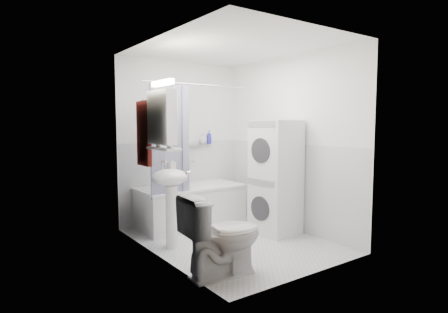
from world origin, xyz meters
TOP-DOWN VIEW (x-y plane):
  - floor at (0.00, 0.00)m, footprint 2.60×2.60m
  - room_walls at (0.00, 0.00)m, footprint 2.60×2.60m
  - wainscot at (0.00, 0.29)m, footprint 1.98×2.58m
  - door at (-0.95, -0.55)m, footprint 0.05×2.00m
  - bathtub at (-0.06, 0.92)m, footprint 1.52×0.72m
  - tub_spout at (0.14, 1.25)m, footprint 0.04×0.12m
  - curtain_rod at (-0.06, 0.62)m, footprint 1.70×0.02m
  - shower_curtain at (-0.54, 0.62)m, footprint 0.55×0.02m
  - sink at (-0.75, 0.21)m, footprint 0.44×0.37m
  - medicine_cabinet at (-0.90, 0.10)m, footprint 0.13×0.50m
  - shelf at (-0.89, 0.10)m, footprint 0.18×0.54m
  - shower_caddy at (0.19, 1.24)m, footprint 0.22×0.06m
  - towel at (-0.94, 0.52)m, footprint 0.07×0.33m
  - washer_dryer at (0.68, -0.07)m, footprint 0.59×0.58m
  - toilet at (-0.72, -0.81)m, footprint 0.85×0.53m
  - soap_pump at (-0.71, 0.25)m, footprint 0.08×0.17m
  - shelf_bottle at (-0.89, -0.05)m, footprint 0.07×0.18m
  - shelf_cup at (-0.89, 0.22)m, footprint 0.10×0.09m
  - shampoo_a at (0.35, 1.24)m, footprint 0.13×0.17m
  - shampoo_b at (0.47, 1.24)m, footprint 0.08×0.21m

SIDE VIEW (x-z plane):
  - floor at x=0.00m, z-range 0.00..0.00m
  - bathtub at x=-0.06m, z-range 0.03..0.61m
  - toilet at x=-0.72m, z-range 0.00..0.79m
  - wainscot at x=0.00m, z-range -0.69..1.89m
  - sink at x=-0.75m, z-range 0.18..1.22m
  - washer_dryer at x=0.68m, z-range 0.00..1.52m
  - tub_spout at x=0.14m, z-range 0.88..0.92m
  - soap_pump at x=-0.71m, z-range 0.91..0.99m
  - door at x=-0.95m, z-range 0.00..2.00m
  - shower_caddy at x=0.19m, z-range 1.14..1.16m
  - shelf at x=-0.89m, z-range 1.19..1.21m
  - shampoo_b at x=0.47m, z-range 1.16..1.24m
  - shampoo_a at x=0.35m, z-range 1.16..1.29m
  - shelf_bottle at x=-0.89m, z-range 1.21..1.28m
  - shower_curtain at x=-0.54m, z-range 0.52..1.98m
  - shelf_cup at x=-0.89m, z-range 1.21..1.31m
  - towel at x=-0.94m, z-range 0.98..1.78m
  - room_walls at x=0.00m, z-range 0.19..2.79m
  - medicine_cabinet at x=-0.90m, z-range 1.21..1.92m
  - curtain_rod at x=-0.06m, z-range 1.99..2.01m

